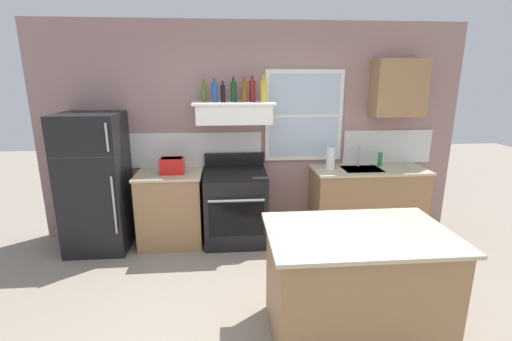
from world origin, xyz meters
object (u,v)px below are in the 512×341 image
(toaster, at_px, (172,165))
(bottle_olive_oil_square, at_px, (204,92))
(bottle_dark_green_wine, at_px, (234,91))
(bottle_champagne_gold_foil, at_px, (263,91))
(bottle_amber_wine, at_px, (244,92))
(paper_towel_roll, at_px, (331,159))
(bottle_blue_liqueur, at_px, (214,92))
(bottle_balsamic_dark, at_px, (223,93))
(stove_range, at_px, (236,206))
(dish_soap_bottle, at_px, (380,159))
(refrigerator, at_px, (96,183))
(bottle_red_label_wine, at_px, (252,91))
(kitchen_island, at_px, (355,284))

(toaster, relative_size, bottle_olive_oil_square, 1.13)
(bottle_dark_green_wine, distance_m, bottle_champagne_gold_foil, 0.35)
(bottle_amber_wine, bearing_deg, paper_towel_roll, -2.93)
(bottle_blue_liqueur, xyz_separation_m, bottle_balsamic_dark, (0.10, -0.01, -0.01))
(stove_range, bearing_deg, bottle_champagne_gold_foil, 11.19)
(paper_towel_roll, height_order, dish_soap_bottle, paper_towel_roll)
(refrigerator, relative_size, toaster, 5.53)
(bottle_amber_wine, xyz_separation_m, bottle_red_label_wine, (0.10, 0.04, 0.01))
(bottle_red_label_wine, height_order, dish_soap_bottle, bottle_red_label_wine)
(bottle_olive_oil_square, relative_size, bottle_amber_wine, 0.90)
(bottle_amber_wine, bearing_deg, bottle_champagne_gold_foil, -5.76)
(dish_soap_bottle, bearing_deg, kitchen_island, -116.93)
(bottle_dark_green_wine, relative_size, kitchen_island, 0.21)
(bottle_balsamic_dark, height_order, dish_soap_bottle, bottle_balsamic_dark)
(stove_range, xyz_separation_m, bottle_balsamic_dark, (-0.13, 0.10, 1.38))
(bottle_red_label_wine, relative_size, paper_towel_roll, 1.14)
(paper_towel_roll, bearing_deg, toaster, -179.09)
(refrigerator, xyz_separation_m, bottle_amber_wine, (1.78, 0.11, 1.05))
(bottle_amber_wine, relative_size, bottle_champagne_gold_foil, 0.93)
(refrigerator, xyz_separation_m, bottle_blue_liqueur, (1.43, 0.13, 1.04))
(refrigerator, distance_m, paper_towel_roll, 2.85)
(bottle_blue_liqueur, bearing_deg, bottle_red_label_wine, 3.32)
(stove_range, distance_m, bottle_dark_green_wine, 1.41)
(toaster, xyz_separation_m, bottle_dark_green_wine, (0.75, 0.10, 0.86))
(kitchen_island, bearing_deg, bottle_olive_oil_square, 122.19)
(bottle_dark_green_wine, bearing_deg, bottle_blue_liqueur, 179.81)
(toaster, xyz_separation_m, bottle_champagne_gold_foil, (1.10, 0.06, 0.87))
(stove_range, xyz_separation_m, bottle_olive_oil_square, (-0.35, 0.16, 1.39))
(stove_range, xyz_separation_m, kitchen_island, (0.89, -1.81, -0.01))
(paper_towel_roll, bearing_deg, bottle_balsamic_dark, 177.21)
(stove_range, relative_size, bottle_dark_green_wine, 3.74)
(dish_soap_bottle, bearing_deg, bottle_olive_oil_square, 179.52)
(toaster, distance_m, paper_towel_roll, 1.95)
(paper_towel_roll, bearing_deg, bottle_olive_oil_square, 175.61)
(bottle_red_label_wine, xyz_separation_m, dish_soap_bottle, (1.66, 0.00, -0.87))
(refrigerator, distance_m, bottle_red_label_wine, 2.16)
(bottle_amber_wine, bearing_deg, bottle_dark_green_wine, 173.31)
(paper_towel_roll, relative_size, dish_soap_bottle, 1.50)
(refrigerator, bearing_deg, bottle_amber_wine, 3.70)
(bottle_balsamic_dark, relative_size, bottle_dark_green_wine, 0.84)
(stove_range, distance_m, bottle_red_label_wine, 1.43)
(bottle_amber_wine, bearing_deg, kitchen_island, -68.18)
(bottle_dark_green_wine, height_order, paper_towel_roll, bottle_dark_green_wine)
(bottle_dark_green_wine, bearing_deg, refrigerator, -175.50)
(refrigerator, bearing_deg, paper_towel_roll, 1.21)
(bottle_champagne_gold_foil, relative_size, paper_towel_roll, 1.16)
(stove_range, distance_m, bottle_amber_wine, 1.41)
(stove_range, height_order, dish_soap_bottle, same)
(bottle_balsamic_dark, relative_size, bottle_champagne_gold_foil, 0.78)
(bottle_blue_liqueur, height_order, kitchen_island, bottle_blue_liqueur)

